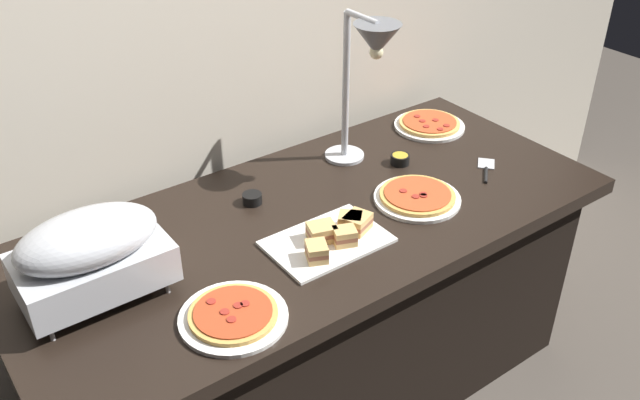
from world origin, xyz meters
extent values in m
plane|color=#4C443D|center=(0.00, 0.00, 0.00)|extent=(8.00, 8.00, 0.00)
cube|color=beige|center=(0.00, 0.50, 1.20)|extent=(4.40, 0.04, 2.40)
cube|color=black|center=(0.00, 0.00, 0.73)|extent=(1.90, 0.84, 0.05)
cube|color=black|center=(0.00, 0.00, 0.35)|extent=(1.75, 0.74, 0.71)
cylinder|color=#B7BABF|center=(-0.83, -0.07, 0.78)|extent=(0.01, 0.01, 0.04)
cylinder|color=#B7BABF|center=(-0.53, -0.07, 0.78)|extent=(0.01, 0.01, 0.04)
cylinder|color=#B7BABF|center=(-0.83, 0.12, 0.78)|extent=(0.01, 0.01, 0.04)
cylinder|color=#B7BABF|center=(-0.53, 0.12, 0.78)|extent=(0.01, 0.01, 0.04)
cube|color=#B7BABF|center=(-0.68, 0.03, 0.85)|extent=(0.38, 0.24, 0.11)
ellipsoid|color=#B7BABF|center=(-0.68, 0.03, 0.95)|extent=(0.36, 0.22, 0.12)
cylinder|color=#B7BABF|center=(0.31, 0.25, 0.77)|extent=(0.14, 0.14, 0.01)
cylinder|color=#B7BABF|center=(0.31, 0.25, 1.03)|extent=(0.02, 0.02, 0.51)
cylinder|color=#B7BABF|center=(0.31, 0.17, 1.28)|extent=(0.02, 0.15, 0.02)
cone|color=#595B60|center=(0.31, 0.10, 1.23)|extent=(0.15, 0.15, 0.10)
sphere|color=#F9EAB2|center=(0.31, 0.10, 1.19)|extent=(0.04, 0.04, 0.04)
cylinder|color=white|center=(0.32, -0.12, 0.77)|extent=(0.28, 0.28, 0.01)
cylinder|color=gold|center=(0.32, -0.12, 0.78)|extent=(0.24, 0.24, 0.01)
cylinder|color=#B74723|center=(0.32, -0.12, 0.79)|extent=(0.21, 0.21, 0.00)
cylinder|color=maroon|center=(0.32, -0.15, 0.79)|extent=(0.02, 0.02, 0.00)
cylinder|color=maroon|center=(0.29, -0.09, 0.79)|extent=(0.02, 0.02, 0.00)
cylinder|color=maroon|center=(0.30, -0.14, 0.79)|extent=(0.02, 0.02, 0.00)
cylinder|color=maroon|center=(0.33, -0.14, 0.79)|extent=(0.02, 0.02, 0.00)
cylinder|color=white|center=(0.72, 0.24, 0.77)|extent=(0.27, 0.27, 0.01)
cylinder|color=#DBA856|center=(0.72, 0.24, 0.78)|extent=(0.23, 0.23, 0.01)
cylinder|color=#B74723|center=(0.72, 0.24, 0.79)|extent=(0.20, 0.20, 0.00)
cylinder|color=maroon|center=(0.70, 0.16, 0.79)|extent=(0.02, 0.02, 0.00)
cylinder|color=maroon|center=(0.74, 0.23, 0.79)|extent=(0.02, 0.02, 0.00)
cylinder|color=maroon|center=(0.74, 0.17, 0.79)|extent=(0.02, 0.02, 0.00)
cylinder|color=maroon|center=(0.67, 0.21, 0.79)|extent=(0.02, 0.02, 0.00)
cylinder|color=maroon|center=(0.70, 0.29, 0.79)|extent=(0.02, 0.02, 0.00)
cylinder|color=maroon|center=(0.69, 0.25, 0.79)|extent=(0.02, 0.02, 0.00)
cylinder|color=white|center=(-0.44, -0.26, 0.77)|extent=(0.28, 0.28, 0.01)
cylinder|color=gold|center=(-0.44, -0.26, 0.78)|extent=(0.23, 0.23, 0.01)
cylinder|color=#AD3D1E|center=(-0.44, -0.26, 0.79)|extent=(0.20, 0.20, 0.00)
cylinder|color=maroon|center=(-0.46, -0.25, 0.79)|extent=(0.02, 0.02, 0.00)
cylinder|color=maroon|center=(-0.47, -0.20, 0.79)|extent=(0.02, 0.02, 0.00)
cylinder|color=maroon|center=(-0.40, -0.26, 0.79)|extent=(0.02, 0.02, 0.00)
cylinder|color=maroon|center=(-0.46, -0.29, 0.79)|extent=(0.02, 0.02, 0.00)
cylinder|color=maroon|center=(-0.42, -0.25, 0.79)|extent=(0.02, 0.02, 0.00)
cube|color=white|center=(-0.05, -0.14, 0.77)|extent=(0.35, 0.23, 0.01)
cube|color=tan|center=(0.05, -0.15, 0.78)|extent=(0.10, 0.09, 0.02)
cube|color=brown|center=(0.05, -0.15, 0.80)|extent=(0.10, 0.09, 0.01)
cube|color=tan|center=(0.05, -0.15, 0.81)|extent=(0.10, 0.09, 0.02)
cube|color=tan|center=(-0.06, -0.13, 0.78)|extent=(0.09, 0.09, 0.02)
cube|color=brown|center=(-0.06, -0.13, 0.80)|extent=(0.09, 0.09, 0.01)
cube|color=tan|center=(-0.06, -0.13, 0.81)|extent=(0.09, 0.09, 0.02)
cube|color=tan|center=(-0.13, -0.19, 0.78)|extent=(0.08, 0.08, 0.02)
cube|color=brown|center=(-0.13, -0.19, 0.80)|extent=(0.08, 0.08, 0.01)
cube|color=tan|center=(-0.13, -0.19, 0.81)|extent=(0.08, 0.08, 0.02)
cube|color=tan|center=(-0.02, -0.18, 0.78)|extent=(0.08, 0.08, 0.02)
cube|color=brown|center=(-0.02, -0.18, 0.80)|extent=(0.08, 0.08, 0.01)
cube|color=tan|center=(-0.02, -0.18, 0.81)|extent=(0.08, 0.08, 0.02)
cube|color=tan|center=(0.04, -0.13, 0.78)|extent=(0.09, 0.09, 0.02)
cube|color=brown|center=(0.04, -0.13, 0.80)|extent=(0.09, 0.09, 0.01)
cube|color=tan|center=(0.04, -0.13, 0.81)|extent=(0.09, 0.09, 0.02)
cylinder|color=black|center=(-0.12, 0.18, 0.78)|extent=(0.06, 0.06, 0.03)
cylinder|color=gold|center=(-0.12, 0.18, 0.79)|extent=(0.05, 0.05, 0.01)
cylinder|color=black|center=(0.43, 0.09, 0.78)|extent=(0.07, 0.07, 0.03)
cylinder|color=gold|center=(0.43, 0.09, 0.79)|extent=(0.05, 0.05, 0.01)
cube|color=#B7BABF|center=(0.68, -0.09, 0.76)|extent=(0.09, 0.09, 0.00)
cylinder|color=black|center=(0.61, -0.15, 0.76)|extent=(0.08, 0.08, 0.01)
camera|label=1|loc=(-1.03, -1.45, 1.95)|focal=38.65mm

